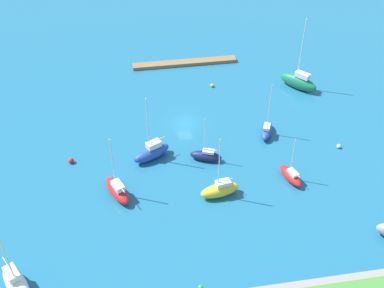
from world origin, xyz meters
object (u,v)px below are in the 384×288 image
(sailboat_red_lone_north, at_px, (117,190))
(sailboat_red_west_end, at_px, (291,175))
(sailboat_blue_far_south, at_px, (267,130))
(pier_dock, at_px, (185,63))
(mooring_buoy_red, at_px, (71,160))
(sailboat_navy_near_pier, at_px, (206,156))
(sailboat_blue_off_beacon, at_px, (152,152))
(mooring_buoy_white, at_px, (339,146))
(sailboat_white_lone_south, at_px, (16,283))
(sailboat_green_center_basin, at_px, (299,81))
(sailboat_yellow_far_north, at_px, (220,190))
(mooring_buoy_yellow, at_px, (212,85))

(sailboat_red_lone_north, relative_size, sailboat_red_west_end, 1.34)
(sailboat_blue_far_south, bearing_deg, pier_dock, 44.98)
(mooring_buoy_red, bearing_deg, sailboat_navy_near_pier, 172.50)
(sailboat_red_lone_north, bearing_deg, sailboat_blue_far_south, -91.02)
(sailboat_blue_far_south, height_order, sailboat_blue_off_beacon, sailboat_blue_off_beacon)
(sailboat_red_lone_north, height_order, mooring_buoy_white, sailboat_red_lone_north)
(sailboat_red_lone_north, xyz_separation_m, sailboat_blue_far_south, (-24.62, -10.20, -0.16))
(pier_dock, bearing_deg, sailboat_navy_near_pier, 87.70)
(sailboat_white_lone_south, distance_m, mooring_buoy_red, 22.46)
(sailboat_blue_off_beacon, bearing_deg, sailboat_blue_far_south, 161.74)
(sailboat_green_center_basin, bearing_deg, sailboat_blue_far_south, 101.58)
(pier_dock, xyz_separation_m, sailboat_yellow_far_north, (0.67, 37.54, 0.77))
(sailboat_red_west_end, bearing_deg, sailboat_white_lone_south, 92.15)
(sailboat_blue_far_south, xyz_separation_m, sailboat_yellow_far_north, (10.41, 12.48, 0.18))
(sailboat_blue_off_beacon, bearing_deg, sailboat_red_west_end, 130.49)
(sailboat_blue_off_beacon, height_order, mooring_buoy_white, sailboat_blue_off_beacon)
(pier_dock, relative_size, sailboat_red_lone_north, 2.12)
(mooring_buoy_red, bearing_deg, sailboat_blue_far_south, -176.39)
(sailboat_yellow_far_north, bearing_deg, mooring_buoy_white, -170.48)
(sailboat_yellow_far_north, bearing_deg, sailboat_navy_near_pier, -95.93)
(sailboat_red_west_end, height_order, sailboat_blue_off_beacon, sailboat_blue_off_beacon)
(pier_dock, height_order, mooring_buoy_yellow, pier_dock)
(pier_dock, bearing_deg, mooring_buoy_white, 123.63)
(sailboat_green_center_basin, relative_size, mooring_buoy_white, 20.08)
(sailboat_navy_near_pier, relative_size, mooring_buoy_red, 9.06)
(sailboat_navy_near_pier, relative_size, sailboat_blue_off_beacon, 0.70)
(pier_dock, distance_m, mooring_buoy_white, 36.33)
(sailboat_red_lone_north, xyz_separation_m, sailboat_blue_off_beacon, (-5.54, -7.30, 0.11))
(sailboat_blue_far_south, distance_m, sailboat_red_west_end, 11.03)
(pier_dock, distance_m, sailboat_yellow_far_north, 37.56)
(sailboat_yellow_far_north, xyz_separation_m, mooring_buoy_yellow, (-4.47, -28.28, -0.78))
(mooring_buoy_red, bearing_deg, sailboat_yellow_far_north, 153.39)
(mooring_buoy_red, relative_size, mooring_buoy_yellow, 1.32)
(sailboat_green_center_basin, bearing_deg, mooring_buoy_red, 68.84)
(pier_dock, height_order, sailboat_red_west_end, sailboat_red_west_end)
(pier_dock, distance_m, sailboat_green_center_basin, 23.13)
(sailboat_blue_far_south, xyz_separation_m, mooring_buoy_white, (-10.38, 5.19, -0.58))
(mooring_buoy_white, distance_m, mooring_buoy_yellow, 26.58)
(sailboat_navy_near_pier, bearing_deg, mooring_buoy_red, 12.89)
(sailboat_red_lone_north, bearing_deg, sailboat_white_lone_south, 114.84)
(mooring_buoy_yellow, bearing_deg, sailboat_blue_far_south, 110.58)
(mooring_buoy_white, relative_size, mooring_buoy_yellow, 1.05)
(sailboat_red_lone_north, bearing_deg, mooring_buoy_red, 15.88)
(sailboat_yellow_far_north, bearing_deg, mooring_buoy_yellow, -108.80)
(sailboat_red_lone_north, bearing_deg, sailboat_red_west_end, -115.41)
(sailboat_red_lone_north, relative_size, mooring_buoy_white, 14.46)
(sailboat_red_west_end, bearing_deg, sailboat_navy_near_pier, 43.95)
(sailboat_blue_far_south, height_order, mooring_buoy_red, sailboat_blue_far_south)
(sailboat_yellow_far_north, distance_m, mooring_buoy_yellow, 28.64)
(pier_dock, relative_size, mooring_buoy_white, 30.66)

